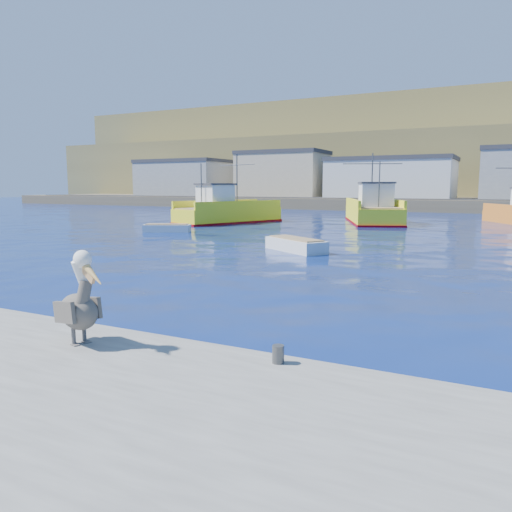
% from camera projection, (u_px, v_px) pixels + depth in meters
% --- Properties ---
extents(ground, '(260.00, 260.00, 0.00)m').
position_uv_depth(ground, '(225.00, 321.00, 12.65)').
color(ground, '#071C57').
rests_on(ground, ground).
extents(dock_bollards, '(36.20, 0.20, 0.30)m').
position_uv_depth(dock_bollards, '(161.00, 335.00, 9.29)').
color(dock_bollards, '#4C4C4C').
rests_on(dock_bollards, dock).
extents(far_shore, '(200.00, 81.00, 24.00)m').
position_uv_depth(far_shore, '(480.00, 160.00, 107.89)').
color(far_shore, brown).
rests_on(far_shore, ground).
extents(trawler_yellow_a, '(6.98, 11.28, 6.44)m').
position_uv_depth(trawler_yellow_a, '(226.00, 212.00, 46.37)').
color(trawler_yellow_a, '#FFF420').
rests_on(trawler_yellow_a, ground).
extents(trawler_yellow_b, '(8.05, 12.33, 6.56)m').
position_uv_depth(trawler_yellow_b, '(373.00, 211.00, 46.36)').
color(trawler_yellow_b, '#FFF420').
rests_on(trawler_yellow_b, ground).
extents(skiff_left, '(3.60, 2.42, 0.74)m').
position_uv_depth(skiff_left, '(167.00, 229.00, 37.12)').
color(skiff_left, silver).
rests_on(skiff_left, ground).
extents(skiff_mid, '(4.04, 3.33, 0.86)m').
position_uv_depth(skiff_mid, '(296.00, 246.00, 26.21)').
color(skiff_mid, silver).
rests_on(skiff_mid, ground).
extents(pelican, '(1.42, 0.82, 1.77)m').
position_uv_depth(pelican, '(80.00, 304.00, 9.11)').
color(pelican, '#595451').
rests_on(pelican, dock).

